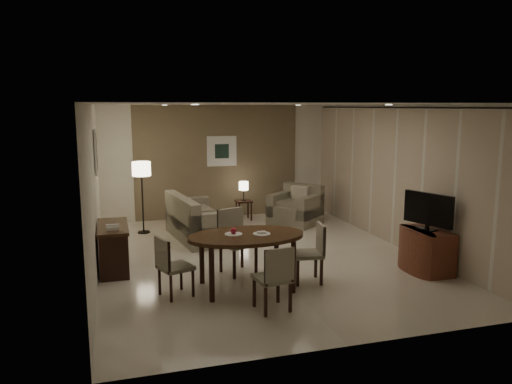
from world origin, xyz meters
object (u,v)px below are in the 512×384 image
object	(u,v)px
floor_lamp	(142,198)
side_table	(244,210)
tv_cabinet	(427,250)
sofa	(200,217)
dining_table	(246,261)
console_desk	(114,248)
chair_far	(238,242)
armchair	(295,205)
chair_left	(176,266)
chair_right	(307,253)
chair_near	(272,277)

from	to	relation	value
floor_lamp	side_table	bearing A→B (deg)	14.28
tv_cabinet	sofa	xyz separation A→B (m)	(-3.18, 3.09, 0.09)
side_table	dining_table	bearing A→B (deg)	-104.45
console_desk	chair_far	xyz separation A→B (m)	(1.92, -0.72, 0.14)
sofa	floor_lamp	xyz separation A→B (m)	(-1.08, 0.78, 0.32)
sofa	armchair	world-z (taller)	sofa
dining_table	chair_far	world-z (taller)	chair_far
chair_left	side_table	xyz separation A→B (m)	(2.17, 4.39, -0.20)
tv_cabinet	chair_left	bearing A→B (deg)	178.93
dining_table	chair_right	distance (m)	0.96
tv_cabinet	chair_right	size ratio (longest dim) A/B	0.99
console_desk	sofa	size ratio (longest dim) A/B	0.64
armchair	side_table	xyz separation A→B (m)	(-1.01, 0.76, -0.21)
chair_right	floor_lamp	size ratio (longest dim) A/B	0.60
console_desk	dining_table	size ratio (longest dim) A/B	0.69
chair_right	sofa	bearing A→B (deg)	-150.10
console_desk	chair_near	xyz separation A→B (m)	(1.99, -2.27, 0.07)
tv_cabinet	chair_far	xyz separation A→B (m)	(-2.97, 0.78, 0.16)
chair_right	sofa	distance (m)	3.21
chair_right	side_table	bearing A→B (deg)	-172.82
side_table	floor_lamp	size ratio (longest dim) A/B	0.30
chair_far	armchair	size ratio (longest dim) A/B	1.03
console_desk	side_table	xyz separation A→B (m)	(3.00, 2.97, -0.14)
console_desk	armchair	xyz separation A→B (m)	(4.01, 2.20, 0.07)
tv_cabinet	side_table	xyz separation A→B (m)	(-1.89, 4.47, -0.12)
console_desk	tv_cabinet	world-z (taller)	console_desk
chair_near	floor_lamp	world-z (taller)	floor_lamp
chair_right	armchair	distance (m)	3.81
floor_lamp	console_desk	bearing A→B (deg)	-104.87
chair_left	chair_right	distance (m)	2.00
tv_cabinet	sofa	bearing A→B (deg)	135.88
armchair	floor_lamp	bearing A→B (deg)	-131.27
chair_near	side_table	bearing A→B (deg)	-108.81
console_desk	dining_table	bearing A→B (deg)	-36.93
console_desk	tv_cabinet	size ratio (longest dim) A/B	1.33
dining_table	armchair	world-z (taller)	armchair
console_desk	chair_left	distance (m)	1.65
sofa	chair_far	bearing A→B (deg)	177.03
console_desk	chair_far	distance (m)	2.06
chair_near	sofa	xyz separation A→B (m)	(-0.28, 3.86, -0.00)
dining_table	chair_right	size ratio (longest dim) A/B	1.92
armchair	chair_near	bearing A→B (deg)	-62.83
tv_cabinet	chair_left	xyz separation A→B (m)	(-4.06, 0.08, 0.08)
chair_far	side_table	distance (m)	3.86
console_desk	side_table	bearing A→B (deg)	44.72
dining_table	floor_lamp	xyz separation A→B (m)	(-1.24, 3.77, 0.35)
chair_near	chair_far	size ratio (longest dim) A/B	0.87
console_desk	chair_near	bearing A→B (deg)	-48.88
console_desk	chair_far	world-z (taller)	chair_far
chair_far	sofa	size ratio (longest dim) A/B	0.55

